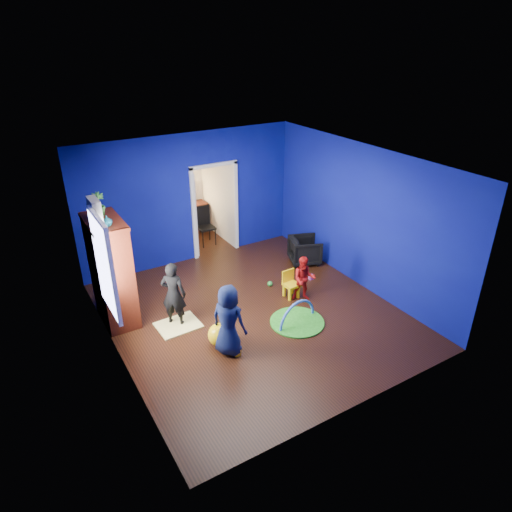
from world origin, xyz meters
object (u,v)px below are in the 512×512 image
crt_tv (113,269)px  folding_chair (206,227)px  toddler_red (304,279)px  study_desk (190,218)px  tv_armoire (111,271)px  play_mat (297,322)px  child_navy (228,320)px  kid_chair (291,286)px  hopper_ball (220,335)px  armchair (305,250)px  vase (107,221)px  child_black (174,294)px

crt_tv → folding_chair: (2.77, 2.10, -0.56)m
toddler_red → study_desk: size_ratio=1.05×
tv_armoire → crt_tv: bearing=0.0°
play_mat → study_desk: size_ratio=1.13×
play_mat → study_desk: (0.05, 4.90, 0.36)m
child_navy → study_desk: bearing=-47.6°
toddler_red → kid_chair: 0.33m
toddler_red → play_mat: toddler_red is taller
hopper_ball → child_navy: bearing=-78.7°
kid_chair → study_desk: size_ratio=0.57×
armchair → play_mat: bearing=161.2°
armchair → child_navy: bearing=144.0°
crt_tv → armchair: bearing=0.5°
kid_chair → play_mat: size_ratio=0.50×
toddler_red → vase: 3.81m
child_navy → vase: bearing=7.6°
child_black → crt_tv: size_ratio=1.77×
toddler_red → tv_armoire: 3.59m
play_mat → vase: bearing=150.7°
study_desk → folding_chair: folding_chair is taller
child_navy → kid_chair: 2.12m
child_black → hopper_ball: size_ratio=3.12×
hopper_ball → kid_chair: bearing=18.7°
vase → play_mat: bearing=-29.3°
tv_armoire → vase: bearing=-90.0°
child_black → armchair: bearing=-126.5°
toddler_red → folding_chair: size_ratio=1.00×
toddler_red → play_mat: bearing=-104.2°
armchair → vase: size_ratio=3.79×
toddler_red → folding_chair: 3.38m
vase → hopper_ball: 2.63m
child_navy → hopper_ball: bearing=-19.6°
crt_tv → kid_chair: bearing=-18.3°
child_black → folding_chair: child_black is taller
folding_chair → crt_tv: bearing=-142.9°
study_desk → child_navy: bearing=-106.8°
tv_armoire → study_desk: 4.20m
child_navy → kid_chair: child_navy is taller
child_navy → folding_chair: (1.51, 4.04, -0.16)m
child_black → folding_chair: 3.44m
hopper_ball → kid_chair: 2.04m
child_navy → child_black: bearing=-10.5°
vase → hopper_ball: bearing=-48.0°
child_navy → hopper_ball: child_navy is taller
kid_chair → play_mat: (-0.43, -0.80, -0.24)m
tv_armoire → kid_chair: size_ratio=3.92×
toddler_red → crt_tv: (-3.29, 1.24, 0.56)m
armchair → hopper_ball: bearing=140.2°
play_mat → tv_armoire: bearing=146.2°
child_black → study_desk: bearing=-76.2°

